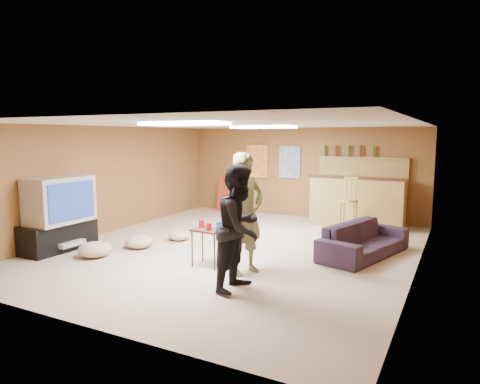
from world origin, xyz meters
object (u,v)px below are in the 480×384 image
at_px(bar_counter, 357,202).
at_px(sofa, 364,240).
at_px(tv_body, 60,200).
at_px(person_black, 240,228).
at_px(person_olive, 246,214).
at_px(tray_table, 208,248).

height_order(bar_counter, sofa, bar_counter).
relative_size(tv_body, person_black, 0.67).
distance_m(tv_body, person_olive, 3.45).
distance_m(bar_counter, person_black, 4.72).
height_order(tv_body, person_black, person_black).
bearing_deg(person_black, sofa, -24.00).
bearing_deg(tray_table, tv_body, -171.74).
xyz_separation_m(bar_counter, person_olive, (-0.72, -4.07, 0.34)).
height_order(tv_body, tray_table, tv_body).
distance_m(person_olive, sofa, 2.26).
height_order(person_black, tray_table, person_black).
bearing_deg(person_olive, tray_table, 106.94).
bearing_deg(tray_table, sofa, 39.82).
relative_size(person_olive, sofa, 0.93).
height_order(bar_counter, person_olive, person_olive).
height_order(tv_body, sofa, tv_body).
xyz_separation_m(person_olive, person_black, (0.23, -0.62, -0.06)).
bearing_deg(sofa, tv_body, 129.89).
height_order(person_black, sofa, person_black).
relative_size(tv_body, person_olive, 0.62).
bearing_deg(person_black, tv_body, 88.35).
bearing_deg(tray_table, person_black, -35.92).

